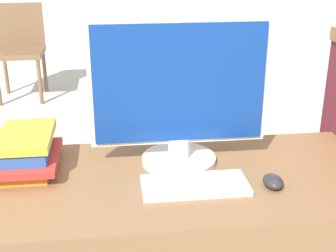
% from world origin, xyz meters
% --- Properties ---
extents(monitor, '(0.57, 0.25, 0.48)m').
position_xyz_m(monitor, '(0.11, 0.40, 0.98)').
color(monitor, silver).
rests_on(monitor, desk).
extents(keyboard, '(0.32, 0.15, 0.02)m').
position_xyz_m(keyboard, '(0.13, 0.22, 0.76)').
color(keyboard, silver).
rests_on(keyboard, desk).
extents(mouse, '(0.06, 0.08, 0.04)m').
position_xyz_m(mouse, '(0.36, 0.20, 0.77)').
color(mouse, '#262626').
rests_on(mouse, desk).
extents(book_stack, '(0.19, 0.28, 0.13)m').
position_xyz_m(book_stack, '(-0.39, 0.41, 0.81)').
color(book_stack, orange).
rests_on(book_stack, desk).
extents(far_chair, '(0.44, 0.44, 0.89)m').
position_xyz_m(far_chair, '(-0.97, 3.57, 0.51)').
color(far_chair, brown).
rests_on(far_chair, ground_plane).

